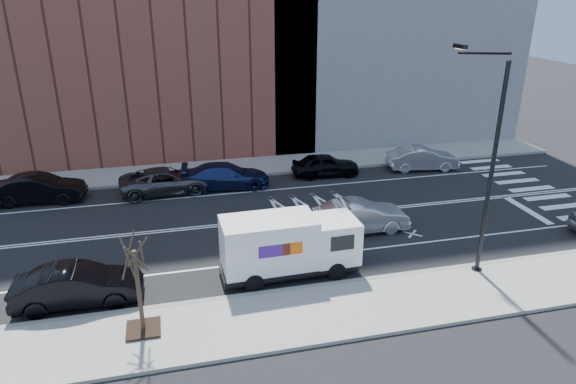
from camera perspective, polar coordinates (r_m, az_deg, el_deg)
name	(u,v)px	position (r m, az deg, el deg)	size (l,w,h in m)	color
ground	(282,219)	(27.53, -0.71, -3.03)	(120.00, 120.00, 0.00)	black
sidewalk_near	(334,311)	(20.11, 5.08, -13.06)	(44.00, 3.60, 0.15)	gray
sidewalk_far	(253,166)	(35.54, -3.91, 2.87)	(44.00, 3.60, 0.15)	gray
curb_near	(320,286)	(21.53, 3.55, -10.40)	(44.00, 0.25, 0.17)	gray
curb_far	(258,175)	(33.86, -3.38, 1.93)	(44.00, 0.25, 0.17)	gray
crosswalk	(539,193)	(34.53, 26.13, -0.09)	(3.00, 14.00, 0.01)	white
road_markings	(282,219)	(27.53, -0.71, -3.02)	(40.00, 8.60, 0.01)	white
streetlight	(486,158)	(22.46, 21.16, 3.56)	(0.44, 4.02, 9.34)	black
street_tree	(140,299)	(18.94, -16.14, -11.36)	(1.20, 1.20, 3.75)	black
fedex_van	(289,245)	(21.81, 0.07, -5.87)	(5.97, 2.23, 2.71)	black
far_parked_b	(40,189)	(32.70, -25.87, 0.33)	(1.72, 4.94, 1.63)	black
far_parked_c	(166,181)	(31.66, -13.39, 1.22)	(2.51, 5.45, 1.52)	#44464B
far_parked_d	(226,176)	(31.83, -6.92, 1.81)	(2.16, 5.30, 1.54)	navy
far_parked_e	(325,165)	(33.73, 4.18, 3.02)	(1.76, 4.39, 1.49)	black
far_parked_f	(422,158)	(36.02, 14.72, 3.63)	(1.65, 4.73, 1.56)	#B7B7BC
driving_sedan	(360,216)	(26.12, 7.95, -2.71)	(1.72, 4.93, 1.62)	silver
near_parked_rear_a	(78,286)	(21.75, -22.28, -9.63)	(1.68, 4.82, 1.59)	black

